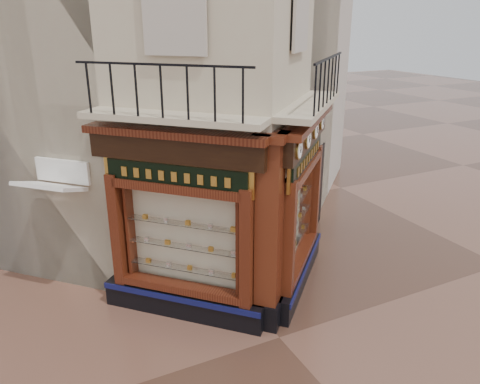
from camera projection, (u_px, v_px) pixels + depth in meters
ground at (279, 337)px, 9.15m from camera, size 80.00×80.00×0.00m
main_building at (166, 14)px, 12.27m from camera, size 11.31×11.31×12.00m
neighbour_left at (58, 33)px, 13.50m from camera, size 11.31×11.31×11.00m
neighbour_right at (215, 31)px, 15.55m from camera, size 11.31×11.31×11.00m
shopfront_left at (180, 229)px, 9.21m from camera, size 2.86×2.86×3.98m
shopfront_right at (300, 205)px, 10.37m from camera, size 2.86×2.86×3.98m
corner_pilaster at (269, 238)px, 8.90m from camera, size 0.85×0.85×3.98m
balcony at (246, 110)px, 8.95m from camera, size 5.94×2.97×1.03m
clock_a at (299, 149)px, 8.53m from camera, size 0.30×0.30×0.38m
clock_b at (308, 139)px, 9.29m from camera, size 0.32×0.32×0.41m
clock_c at (316, 130)px, 10.06m from camera, size 0.32×0.32×0.40m
clock_d at (322, 123)px, 10.78m from camera, size 0.27×0.27×0.33m
awning at (66, 297)px, 10.50m from camera, size 1.48×1.48×0.32m
signboard_left at (176, 176)px, 8.75m from camera, size 2.23×2.23×0.60m
signboard_right at (306, 157)px, 9.96m from camera, size 2.28×2.28×0.61m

